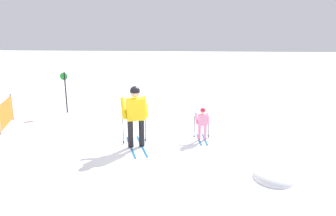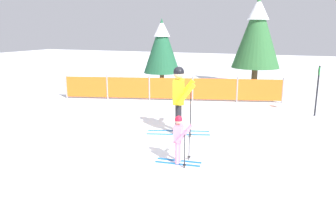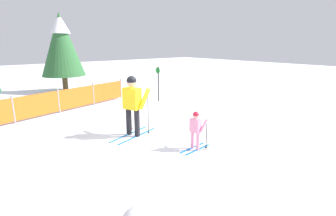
# 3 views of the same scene
# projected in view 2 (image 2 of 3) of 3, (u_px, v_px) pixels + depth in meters

# --- Properties ---
(ground_plane) EXTENTS (60.00, 60.00, 0.00)m
(ground_plane) POSITION_uv_depth(u_px,v_px,m) (170.00, 135.00, 8.36)
(ground_plane) COLOR white
(skier_adult) EXTENTS (1.66, 0.89, 1.72)m
(skier_adult) POSITION_uv_depth(u_px,v_px,m) (179.00, 94.00, 8.26)
(skier_adult) COLOR #1966B2
(skier_adult) RESTS_ON ground_plane
(skier_child) EXTENTS (0.93, 0.50, 0.98)m
(skier_child) POSITION_uv_depth(u_px,v_px,m) (179.00, 136.00, 6.46)
(skier_child) COLOR #1966B2
(skier_child) RESTS_ON ground_plane
(safety_fence) EXTENTS (7.96, 2.25, 0.93)m
(safety_fence) POSITION_uv_depth(u_px,v_px,m) (171.00, 88.00, 12.32)
(safety_fence) COLOR gray
(safety_fence) RESTS_ON ground_plane
(conifer_far) EXTENTS (1.69, 1.69, 3.14)m
(conifer_far) POSITION_uv_depth(u_px,v_px,m) (162.00, 45.00, 15.06)
(conifer_far) COLOR #4C3823
(conifer_far) RESTS_ON ground_plane
(conifer_near) EXTENTS (2.23, 2.23, 4.15)m
(conifer_near) POSITION_uv_depth(u_px,v_px,m) (257.00, 31.00, 15.11)
(conifer_near) COLOR #4C3823
(conifer_near) RESTS_ON ground_plane
(trail_marker) EXTENTS (0.05, 0.28, 1.56)m
(trail_marker) POSITION_uv_depth(u_px,v_px,m) (318.00, 85.00, 9.99)
(trail_marker) COLOR black
(trail_marker) RESTS_ON ground_plane
(snow_mound) EXTENTS (1.08, 0.92, 0.43)m
(snow_mound) POSITION_uv_depth(u_px,v_px,m) (33.00, 174.00, 6.05)
(snow_mound) COLOR white
(snow_mound) RESTS_ON ground_plane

